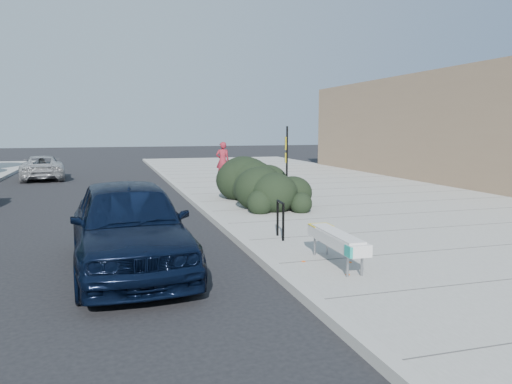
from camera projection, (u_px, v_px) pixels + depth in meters
ground at (244, 247)px, 11.04m from camera, size 120.00×120.00×0.00m
sidewalk_near at (361, 201)px, 17.38m from camera, size 11.20×50.00×0.15m
curb_near at (202, 208)px, 15.78m from camera, size 0.22×50.00×0.17m
bench at (337, 240)px, 9.02m from camera, size 0.48×1.98×0.59m
bike_rack at (280, 216)px, 11.20m from camera, size 0.11×0.58×0.85m
sign_post at (286, 161)px, 15.73m from camera, size 0.13×0.29×2.52m
hedge at (272, 178)px, 16.46m from camera, size 3.61×4.85×1.63m
sedan_navy at (129, 225)px, 9.19m from camera, size 2.28×5.09×1.70m
suv_silver at (42, 167)px, 25.34m from camera, size 2.46×4.57×1.22m
pedestrian at (223, 161)px, 23.89m from camera, size 0.66×0.44×1.80m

